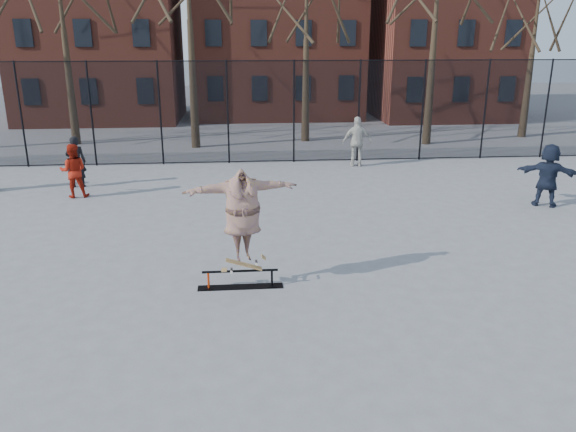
{
  "coord_description": "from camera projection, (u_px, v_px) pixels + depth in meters",
  "views": [
    {
      "loc": [
        -0.96,
        -9.2,
        4.88
      ],
      "look_at": [
        -0.03,
        1.5,
        1.42
      ],
      "focal_mm": 35.0,
      "sensor_mm": 36.0,
      "label": 1
    }
  ],
  "objects": [
    {
      "name": "ground",
      "position": [
        297.0,
        314.0,
        10.3
      ],
      "size": [
        100.0,
        100.0,
        0.0
      ],
      "primitive_type": "plane",
      "color": "slate"
    },
    {
      "name": "skate_rail",
      "position": [
        240.0,
        280.0,
        11.36
      ],
      "size": [
        1.73,
        0.26,
        0.38
      ],
      "color": "black",
      "rests_on": "ground"
    },
    {
      "name": "rowhouses",
      "position": [
        265.0,
        14.0,
        33.15
      ],
      "size": [
        29.0,
        7.0,
        13.0
      ],
      "color": "brown",
      "rests_on": "ground"
    },
    {
      "name": "bystander_navy",
      "position": [
        548.0,
        175.0,
        16.58
      ],
      "size": [
        1.8,
        1.34,
        1.89
      ],
      "primitive_type": "imported",
      "rotation": [
        0.0,
        0.0,
        2.64
      ],
      "color": "#1A2134",
      "rests_on": "ground"
    },
    {
      "name": "bystander_white",
      "position": [
        357.0,
        142.0,
        21.68
      ],
      "size": [
        1.17,
        0.59,
        1.93
      ],
      "primitive_type": "imported",
      "rotation": [
        0.0,
        0.0,
        3.03
      ],
      "color": "#BAB6AC",
      "rests_on": "ground"
    },
    {
      "name": "bystander_red",
      "position": [
        73.0,
        171.0,
        17.53
      ],
      "size": [
        0.9,
        0.74,
        1.69
      ],
      "primitive_type": "imported",
      "rotation": [
        0.0,
        0.0,
        3.27
      ],
      "color": "#A01C0E",
      "rests_on": "ground"
    },
    {
      "name": "fence",
      "position": [
        263.0,
        111.0,
        21.99
      ],
      "size": [
        34.03,
        0.07,
        4.0
      ],
      "color": "black",
      "rests_on": "ground"
    },
    {
      "name": "skateboard",
      "position": [
        244.0,
        268.0,
        11.28
      ],
      "size": [
        0.81,
        0.19,
        0.1
      ],
      "primitive_type": null,
      "color": "olive",
      "rests_on": "skate_rail"
    },
    {
      "name": "bystander_black",
      "position": [
        76.0,
        162.0,
        18.7
      ],
      "size": [
        0.68,
        0.49,
        1.73
      ],
      "primitive_type": "imported",
      "rotation": [
        0.0,
        0.0,
        3.27
      ],
      "color": "black",
      "rests_on": "ground"
    },
    {
      "name": "skater",
      "position": [
        243.0,
        222.0,
        10.98
      ],
      "size": [
        2.36,
        1.09,
        1.85
      ],
      "primitive_type": "imported",
      "rotation": [
        0.0,
        0.0,
        0.21
      ],
      "color": "#3C3990",
      "rests_on": "skateboard"
    }
  ]
}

